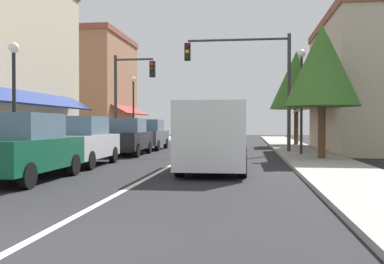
# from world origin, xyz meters

# --- Properties ---
(ground_plane) EXTENTS (80.00, 80.00, 0.00)m
(ground_plane) POSITION_xyz_m (0.00, 18.00, 0.00)
(ground_plane) COLOR black
(sidewalk_left) EXTENTS (2.60, 56.00, 0.12)m
(sidewalk_left) POSITION_xyz_m (-5.50, 18.00, 0.06)
(sidewalk_left) COLOR gray
(sidewalk_left) RESTS_ON ground
(sidewalk_right) EXTENTS (2.60, 56.00, 0.12)m
(sidewalk_right) POSITION_xyz_m (5.50, 18.00, 0.06)
(sidewalk_right) COLOR gray
(sidewalk_right) RESTS_ON ground
(lane_center_stripe) EXTENTS (0.14, 52.00, 0.01)m
(lane_center_stripe) POSITION_xyz_m (0.00, 18.00, 0.00)
(lane_center_stripe) COLOR silver
(lane_center_stripe) RESTS_ON ground
(storefront_right_block) EXTENTS (6.85, 10.20, 7.20)m
(storefront_right_block) POSITION_xyz_m (9.56, 20.00, 3.60)
(storefront_right_block) COLOR #BCAD8E
(storefront_right_block) RESTS_ON ground
(storefront_far_left) EXTENTS (6.71, 8.20, 8.44)m
(storefront_far_left) POSITION_xyz_m (-9.50, 28.00, 4.22)
(storefront_far_left) COLOR #9E6B4C
(storefront_far_left) RESTS_ON ground
(parked_car_nearest_left) EXTENTS (1.82, 4.12, 1.77)m
(parked_car_nearest_left) POSITION_xyz_m (-3.05, 5.92, 0.88)
(parked_car_nearest_left) COLOR #0F4C33
(parked_car_nearest_left) RESTS_ON ground
(parked_car_second_left) EXTENTS (1.87, 4.15, 1.77)m
(parked_car_second_left) POSITION_xyz_m (-3.18, 10.14, 0.88)
(parked_car_second_left) COLOR #B7BABF
(parked_car_second_left) RESTS_ON ground
(parked_car_third_left) EXTENTS (1.87, 4.14, 1.77)m
(parked_car_third_left) POSITION_xyz_m (-3.03, 15.58, 0.88)
(parked_car_third_left) COLOR black
(parked_car_third_left) RESTS_ON ground
(parked_car_far_left) EXTENTS (1.83, 4.12, 1.77)m
(parked_car_far_left) POSITION_xyz_m (-3.07, 20.32, 0.88)
(parked_car_far_left) COLOR #4C5156
(parked_car_far_left) RESTS_ON ground
(van_in_lane) EXTENTS (2.02, 5.19, 2.12)m
(van_in_lane) POSITION_xyz_m (1.71, 9.01, 1.15)
(van_in_lane) COLOR silver
(van_in_lane) RESTS_ON ground
(traffic_signal_mast_arm) EXTENTS (5.41, 0.50, 6.09)m
(traffic_signal_mast_arm) POSITION_xyz_m (2.99, 17.74, 4.16)
(traffic_signal_mast_arm) COLOR #333333
(traffic_signal_mast_arm) RESTS_ON ground
(traffic_signal_left_corner) EXTENTS (2.44, 0.50, 5.44)m
(traffic_signal_left_corner) POSITION_xyz_m (-4.02, 19.38, 3.54)
(traffic_signal_left_corner) COLOR #333333
(traffic_signal_left_corner) RESTS_ON ground
(street_lamp_left_near) EXTENTS (0.36, 0.36, 4.22)m
(street_lamp_left_near) POSITION_xyz_m (-5.03, 8.95, 2.90)
(street_lamp_left_near) COLOR black
(street_lamp_left_near) RESTS_ON ground
(street_lamp_right_mid) EXTENTS (0.36, 0.36, 4.91)m
(street_lamp_right_mid) POSITION_xyz_m (5.17, 15.72, 3.29)
(street_lamp_right_mid) COLOR black
(street_lamp_right_mid) RESTS_ON ground
(street_lamp_left_far) EXTENTS (0.36, 0.36, 4.78)m
(street_lamp_left_far) POSITION_xyz_m (-5.11, 24.52, 3.22)
(street_lamp_left_far) COLOR black
(street_lamp_left_far) RESTS_ON ground
(tree_right_near) EXTENTS (3.02, 3.02, 5.53)m
(tree_right_near) POSITION_xyz_m (5.69, 13.32, 3.85)
(tree_right_near) COLOR #4C331E
(tree_right_near) RESTS_ON ground
(tree_right_far) EXTENTS (3.60, 3.60, 6.51)m
(tree_right_far) POSITION_xyz_m (6.01, 25.74, 4.51)
(tree_right_far) COLOR #4C331E
(tree_right_far) RESTS_ON ground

